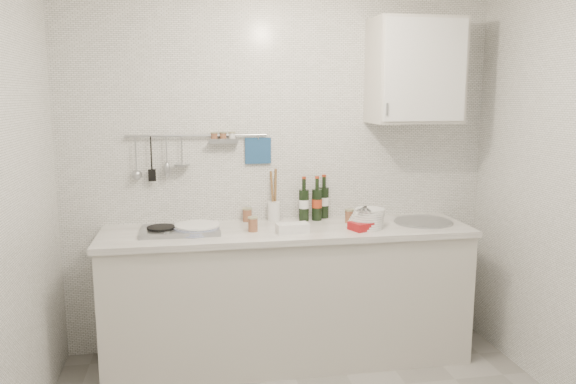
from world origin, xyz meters
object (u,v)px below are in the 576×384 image
at_px(plate_stack_hob, 196,228).
at_px(plate_stack_sink, 367,219).
at_px(wall_cabinet, 415,71).
at_px(utensil_crock, 274,208).
at_px(wine_bottles, 315,198).

bearing_deg(plate_stack_hob, plate_stack_sink, -2.48).
bearing_deg(wall_cabinet, plate_stack_hob, -174.92).
xyz_separation_m(plate_stack_hob, utensil_crock, (0.55, 0.26, 0.06)).
relative_size(wall_cabinet, wine_bottles, 2.26).
relative_size(plate_stack_hob, wine_bottles, 1.01).
distance_m(plate_stack_sink, wine_bottles, 0.42).
height_order(plate_stack_sink, utensil_crock, utensil_crock).
bearing_deg(plate_stack_hob, wall_cabinet, 5.08).
distance_m(plate_stack_sink, utensil_crock, 0.66).
relative_size(wall_cabinet, utensil_crock, 1.89).
xyz_separation_m(plate_stack_hob, wine_bottles, (0.84, 0.24, 0.13)).
height_order(wall_cabinet, utensil_crock, wall_cabinet).
bearing_deg(plate_stack_sink, wall_cabinet, 25.75).
distance_m(wall_cabinet, plate_stack_hob, 1.81).
bearing_deg(wine_bottles, plate_stack_hob, -163.91).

